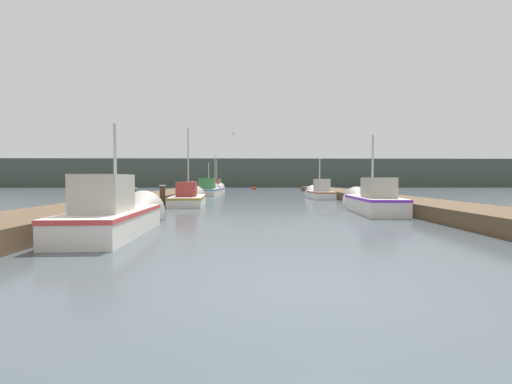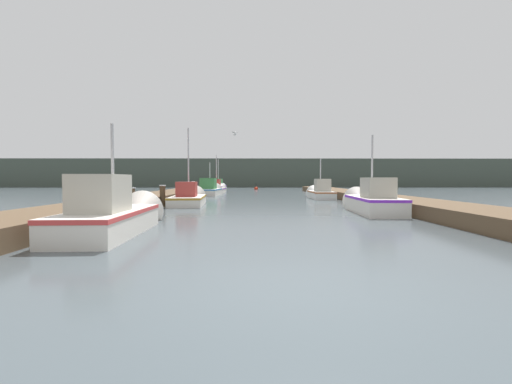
{
  "view_description": "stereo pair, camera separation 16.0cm",
  "coord_description": "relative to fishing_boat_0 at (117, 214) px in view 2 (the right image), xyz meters",
  "views": [
    {
      "loc": [
        -0.73,
        -4.48,
        1.45
      ],
      "look_at": [
        -0.41,
        13.95,
        0.72
      ],
      "focal_mm": 24.0,
      "sensor_mm": 36.0,
      "label": 1
    },
    {
      "loc": [
        -0.57,
        -4.48,
        1.45
      ],
      "look_at": [
        -0.41,
        13.95,
        0.72
      ],
      "focal_mm": 24.0,
      "sensor_mm": 36.0,
      "label": 2
    }
  ],
  "objects": [
    {
      "name": "mooring_piling_0",
      "position": [
        -1.06,
        18.11,
        0.14
      ],
      "size": [
        0.26,
        0.26,
        1.22
      ],
      "color": "#473523",
      "rests_on": "ground_plane"
    },
    {
      "name": "fishing_boat_6",
      "position": [
        -0.12,
        28.62,
        0.01
      ],
      "size": [
        1.55,
        4.76,
        3.85
      ],
      "rotation": [
        0.0,
        0.0,
        -0.05
      ],
      "color": "silver",
      "rests_on": "ground_plane"
    },
    {
      "name": "channel_buoy",
      "position": [
        4.12,
        34.76,
        -0.34
      ],
      "size": [
        0.47,
        0.47,
        0.97
      ],
      "color": "red",
      "rests_on": "ground_plane"
    },
    {
      "name": "distant_shore_ridge",
      "position": [
        4.29,
        54.72,
        1.88
      ],
      "size": [
        120.0,
        16.0,
        4.71
      ],
      "color": "#424C42",
      "rests_on": "ground_plane"
    },
    {
      "name": "dock_right",
      "position": [
        10.89,
        11.16,
        -0.22
      ],
      "size": [
        2.58,
        40.0,
        0.51
      ],
      "color": "brown",
      "rests_on": "ground_plane"
    },
    {
      "name": "fishing_boat_1",
      "position": [
        8.76,
        5.23,
        0.01
      ],
      "size": [
        1.72,
        4.91,
        3.64
      ],
      "rotation": [
        0.0,
        0.0,
        -0.05
      ],
      "color": "silver",
      "rests_on": "ground_plane"
    },
    {
      "name": "seagull_lead",
      "position": [
        2.09,
        21.33,
        4.86
      ],
      "size": [
        0.31,
        0.56,
        0.12
      ],
      "rotation": [
        0.0,
        0.0,
        1.92
      ],
      "color": "white"
    },
    {
      "name": "fishing_boat_3",
      "position": [
        8.57,
        15.43,
        -0.07
      ],
      "size": [
        1.41,
        4.59,
        3.25
      ],
      "rotation": [
        0.0,
        0.0,
        0.0
      ],
      "color": "silver",
      "rests_on": "ground_plane"
    },
    {
      "name": "dock_left",
      "position": [
        -2.3,
        11.16,
        -0.22
      ],
      "size": [
        2.58,
        40.0,
        0.51
      ],
      "color": "brown",
      "rests_on": "ground_plane"
    },
    {
      "name": "mooring_piling_2",
      "position": [
        -0.94,
        3.91,
        0.08
      ],
      "size": [
        0.24,
        0.24,
        1.1
      ],
      "color": "#473523",
      "rests_on": "ground_plane"
    },
    {
      "name": "mooring_piling_1",
      "position": [
        -0.9,
        8.14,
        0.08
      ],
      "size": [
        0.32,
        0.32,
        1.11
      ],
      "color": "#473523",
      "rests_on": "ground_plane"
    },
    {
      "name": "fishing_boat_5",
      "position": [
        0.12,
        24.97,
        -0.1
      ],
      "size": [
        1.65,
        4.81,
        4.2
      ],
      "rotation": [
        0.0,
        0.0,
        -0.04
      ],
      "color": "silver",
      "rests_on": "ground_plane"
    },
    {
      "name": "ground_plane",
      "position": [
        4.29,
        -4.84,
        -0.48
      ],
      "size": [
        200.0,
        200.0,
        0.0
      ],
      "color": "#424C51"
    },
    {
      "name": "fishing_boat_0",
      "position": [
        0.0,
        0.0,
        0.0
      ],
      "size": [
        1.69,
        5.15,
        3.29
      ],
      "rotation": [
        0.0,
        0.0,
        0.04
      ],
      "color": "silver",
      "rests_on": "ground_plane"
    },
    {
      "name": "fishing_boat_2",
      "position": [
        0.15,
        9.91,
        -0.12
      ],
      "size": [
        1.99,
        5.13,
        4.76
      ],
      "rotation": [
        0.0,
        0.0,
        0.07
      ],
      "color": "silver",
      "rests_on": "ground_plane"
    },
    {
      "name": "seagull_1",
      "position": [
        2.37,
        16.69,
        4.42
      ],
      "size": [
        0.48,
        0.46,
        0.12
      ],
      "rotation": [
        0.0,
        0.0,
        3.89
      ],
      "color": "white"
    },
    {
      "name": "fishing_boat_4",
      "position": [
        0.03,
        20.29,
        -0.03
      ],
      "size": [
        1.85,
        4.69,
        3.3
      ],
      "rotation": [
        0.0,
        0.0,
        -0.05
      ],
      "color": "silver",
      "rests_on": "ground_plane"
    }
  ]
}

